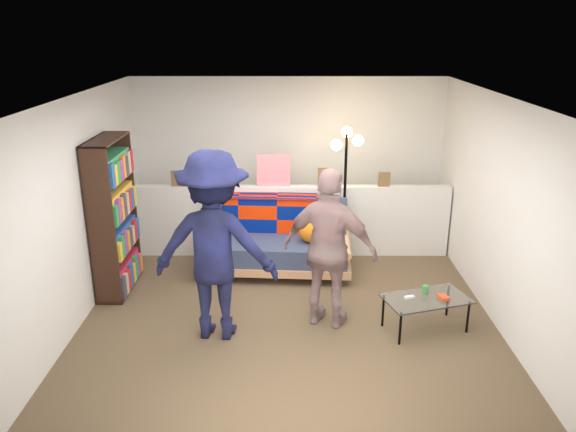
# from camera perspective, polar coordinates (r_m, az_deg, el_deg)

# --- Properties ---
(ground) EXTENTS (5.00, 5.00, 0.00)m
(ground) POSITION_cam_1_polar(r_m,az_deg,el_deg) (6.37, -0.01, -10.15)
(ground) COLOR brown
(ground) RESTS_ON ground
(room_shell) EXTENTS (4.60, 5.05, 2.45)m
(room_shell) POSITION_cam_1_polar(r_m,az_deg,el_deg) (6.20, 0.00, 5.65)
(room_shell) COLOR silver
(room_shell) RESTS_ON ground
(half_wall_ledge) EXTENTS (4.45, 0.15, 1.00)m
(half_wall_ledge) POSITION_cam_1_polar(r_m,az_deg,el_deg) (7.81, 0.03, -0.47)
(half_wall_ledge) COLOR silver
(half_wall_ledge) RESTS_ON ground
(ledge_decor) EXTENTS (2.97, 0.02, 0.45)m
(ledge_decor) POSITION_cam_1_polar(r_m,az_deg,el_deg) (7.60, -1.68, 4.30)
(ledge_decor) COLOR brown
(ledge_decor) RESTS_ON half_wall_ledge
(futon_sofa) EXTENTS (2.00, 1.05, 0.83)m
(futon_sofa) POSITION_cam_1_polar(r_m,az_deg,el_deg) (7.35, -1.09, -2.67)
(futon_sofa) COLOR tan
(futon_sofa) RESTS_ON ground
(bookshelf) EXTENTS (0.31, 0.93, 1.87)m
(bookshelf) POSITION_cam_1_polar(r_m,az_deg,el_deg) (7.00, -17.30, -0.51)
(bookshelf) COLOR black
(bookshelf) RESTS_ON ground
(coffee_table) EXTENTS (0.98, 0.72, 0.46)m
(coffee_table) POSITION_cam_1_polar(r_m,az_deg,el_deg) (6.15, 13.91, -8.27)
(coffee_table) COLOR black
(coffee_table) RESTS_ON ground
(floor_lamp) EXTENTS (0.42, 0.33, 1.83)m
(floor_lamp) POSITION_cam_1_polar(r_m,az_deg,el_deg) (7.46, 5.91, 4.87)
(floor_lamp) COLOR black
(floor_lamp) RESTS_ON ground
(person_left) EXTENTS (1.34, 0.85, 1.97)m
(person_left) POSITION_cam_1_polar(r_m,az_deg,el_deg) (5.69, -7.47, -3.06)
(person_left) COLOR black
(person_left) RESTS_ON ground
(person_right) EXTENTS (1.10, 0.78, 1.73)m
(person_right) POSITION_cam_1_polar(r_m,az_deg,el_deg) (5.88, 4.26, -3.42)
(person_right) COLOR tan
(person_right) RESTS_ON ground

